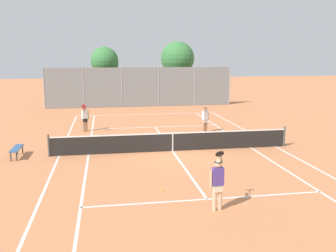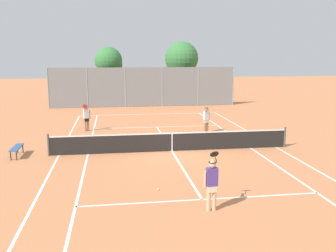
# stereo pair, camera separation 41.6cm
# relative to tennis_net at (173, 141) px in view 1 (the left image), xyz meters

# --- Properties ---
(ground_plane) EXTENTS (120.00, 120.00, 0.00)m
(ground_plane) POSITION_rel_tennis_net_xyz_m (0.00, 0.00, -0.51)
(ground_plane) COLOR #CC7A4C
(court_line_markings) EXTENTS (11.10, 23.90, 0.01)m
(court_line_markings) POSITION_rel_tennis_net_xyz_m (0.00, 0.00, -0.51)
(court_line_markings) COLOR silver
(court_line_markings) RESTS_ON ground
(tennis_net) EXTENTS (12.00, 0.10, 1.07)m
(tennis_net) POSITION_rel_tennis_net_xyz_m (0.00, 0.00, 0.00)
(tennis_net) COLOR #474C47
(tennis_net) RESTS_ON ground
(player_near_side) EXTENTS (0.62, 0.77, 1.77)m
(player_near_side) POSITION_rel_tennis_net_xyz_m (0.07, -7.30, 0.42)
(player_near_side) COLOR #D8A884
(player_near_side) RESTS_ON ground
(player_far_left) EXTENTS (0.44, 0.89, 1.77)m
(player_far_left) POSITION_rel_tennis_net_xyz_m (-4.53, 5.72, 0.42)
(player_far_left) COLOR #936B4C
(player_far_left) RESTS_ON ground
(player_far_right) EXTENTS (0.44, 0.56, 1.60)m
(player_far_right) POSITION_rel_tennis_net_xyz_m (2.79, 4.13, 0.40)
(player_far_right) COLOR #936B4C
(player_far_right) RESTS_ON ground
(loose_tennis_ball_0) EXTENTS (0.07, 0.07, 0.07)m
(loose_tennis_ball_0) POSITION_rel_tennis_net_xyz_m (-5.01, 1.39, -0.48)
(loose_tennis_ball_0) COLOR #D1DB33
(loose_tennis_ball_0) RESTS_ON ground
(loose_tennis_ball_1) EXTENTS (0.07, 0.07, 0.07)m
(loose_tennis_ball_1) POSITION_rel_tennis_net_xyz_m (1.82, -1.73, -0.48)
(loose_tennis_ball_1) COLOR #D1DB33
(loose_tennis_ball_1) RESTS_ON ground
(loose_tennis_ball_2) EXTENTS (0.07, 0.07, 0.07)m
(loose_tennis_ball_2) POSITION_rel_tennis_net_xyz_m (1.43, 10.00, -0.48)
(loose_tennis_ball_2) COLOR #D1DB33
(loose_tennis_ball_2) RESTS_ON ground
(loose_tennis_ball_3) EXTENTS (0.07, 0.07, 0.07)m
(loose_tennis_ball_3) POSITION_rel_tennis_net_xyz_m (-1.35, -5.33, -0.48)
(loose_tennis_ball_3) COLOR #D1DB33
(loose_tennis_ball_3) RESTS_ON ground
(courtside_bench) EXTENTS (0.36, 1.50, 0.47)m
(courtside_bench) POSITION_rel_tennis_net_xyz_m (-7.43, 0.12, -0.10)
(courtside_bench) COLOR #33598C
(courtside_bench) RESTS_ON ground
(back_fence) EXTENTS (17.09, 0.08, 3.62)m
(back_fence) POSITION_rel_tennis_net_xyz_m (-0.00, 16.40, 1.30)
(back_fence) COLOR gray
(back_fence) RESTS_ON ground
(tree_behind_left) EXTENTS (2.68, 2.67, 5.48)m
(tree_behind_left) POSITION_rel_tennis_net_xyz_m (-3.09, 19.40, 3.56)
(tree_behind_left) COLOR brown
(tree_behind_left) RESTS_ON ground
(tree_behind_right) EXTENTS (3.42, 3.42, 6.07)m
(tree_behind_right) POSITION_rel_tennis_net_xyz_m (4.25, 20.30, 3.73)
(tree_behind_right) COLOR brown
(tree_behind_right) RESTS_ON ground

